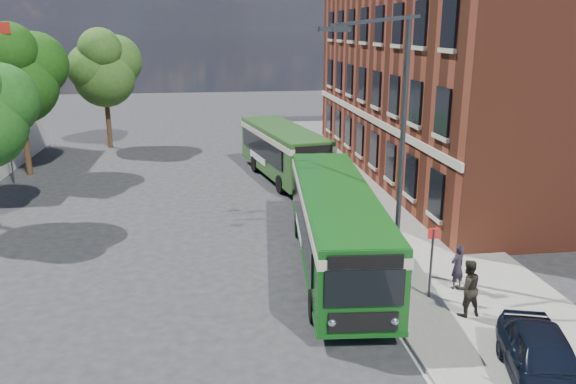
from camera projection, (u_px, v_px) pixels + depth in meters
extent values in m
plane|color=#252527|center=(248.00, 260.00, 21.59)|extent=(120.00, 120.00, 0.00)
cube|color=gray|center=(367.00, 193.00, 30.12)|extent=(6.00, 48.00, 0.15)
cube|color=beige|center=(311.00, 197.00, 29.73)|extent=(0.12, 48.00, 0.01)
cube|color=brown|center=(467.00, 74.00, 33.22)|extent=(12.00, 26.00, 12.00)
cube|color=beige|center=(367.00, 116.00, 33.07)|extent=(0.12, 26.00, 0.35)
cylinder|color=#343638|center=(3.00, 105.00, 30.99)|extent=(0.10, 0.10, 9.00)
cube|color=#A81E13|center=(1.00, 28.00, 29.90)|extent=(0.90, 0.02, 0.60)
cylinder|color=#343638|center=(395.00, 270.00, 20.36)|extent=(0.44, 0.44, 0.30)
cylinder|color=#343638|center=(402.00, 153.00, 19.14)|extent=(0.18, 0.18, 9.00)
cube|color=#343638|center=(378.00, 21.00, 17.20)|extent=(2.58, 0.46, 0.37)
cube|color=#343638|center=(367.00, 21.00, 18.34)|extent=(2.58, 0.46, 0.37)
cube|color=#343638|center=(342.00, 29.00, 16.64)|extent=(0.55, 0.22, 0.16)
cube|color=#343638|center=(327.00, 29.00, 18.69)|extent=(0.55, 0.22, 0.16)
cylinder|color=#343638|center=(431.00, 266.00, 18.01)|extent=(0.08, 0.08, 2.50)
cube|color=red|center=(433.00, 233.00, 17.70)|extent=(0.35, 0.04, 0.35)
cube|color=#104C14|center=(336.00, 221.00, 20.64)|extent=(3.62, 12.05, 2.45)
cube|color=#104C14|center=(335.00, 253.00, 21.00)|extent=(3.66, 12.09, 0.14)
cube|color=black|center=(301.00, 215.00, 20.84)|extent=(1.04, 10.02, 1.10)
cube|color=black|center=(369.00, 214.00, 20.95)|extent=(1.04, 10.02, 1.10)
cube|color=beige|center=(336.00, 199.00, 20.41)|extent=(3.68, 12.11, 0.32)
cube|color=#104C14|center=(336.00, 190.00, 20.31)|extent=(3.51, 11.94, 0.12)
cube|color=black|center=(365.00, 288.00, 14.88)|extent=(2.15, 0.28, 1.05)
cube|color=black|center=(366.00, 262.00, 14.66)|extent=(2.00, 0.27, 0.38)
cube|color=black|center=(363.00, 322.00, 15.15)|extent=(1.90, 0.26, 0.55)
sphere|color=silver|center=(332.00, 322.00, 15.13)|extent=(0.26, 0.26, 0.26)
sphere|color=silver|center=(394.00, 321.00, 15.20)|extent=(0.26, 0.26, 0.26)
cube|color=black|center=(320.00, 174.00, 26.30)|extent=(2.00, 0.27, 0.90)
cube|color=white|center=(299.00, 228.00, 21.72)|extent=(0.34, 3.19, 0.45)
cylinder|color=black|center=(314.00, 306.00, 16.98)|extent=(0.37, 1.02, 1.00)
cylinder|color=black|center=(390.00, 304.00, 17.09)|extent=(0.37, 1.02, 1.00)
cylinder|color=black|center=(298.00, 225.00, 23.95)|extent=(0.37, 1.02, 1.00)
cylinder|color=black|center=(353.00, 224.00, 24.05)|extent=(0.37, 1.02, 1.00)
cube|color=#27531D|center=(283.00, 149.00, 32.99)|extent=(4.29, 9.96, 2.45)
cube|color=#27531D|center=(283.00, 170.00, 33.35)|extent=(4.34, 10.01, 0.14)
cube|color=black|center=(261.00, 147.00, 32.83)|extent=(1.57, 7.73, 1.10)
cube|color=black|center=(302.00, 144.00, 33.63)|extent=(1.57, 7.73, 1.10)
cube|color=beige|center=(283.00, 135.00, 32.76)|extent=(4.36, 10.03, 0.32)
cube|color=#27531D|center=(283.00, 129.00, 32.66)|extent=(4.17, 9.84, 0.12)
cube|color=black|center=(314.00, 164.00, 28.53)|extent=(2.13, 0.49, 1.05)
cube|color=black|center=(314.00, 149.00, 28.31)|extent=(1.98, 0.46, 0.38)
cube|color=black|center=(313.00, 183.00, 28.80)|extent=(1.88, 0.44, 0.55)
sphere|color=silver|center=(298.00, 184.00, 28.55)|extent=(0.26, 0.26, 0.26)
sphere|color=silver|center=(329.00, 181.00, 29.09)|extent=(0.26, 0.26, 0.26)
cube|color=black|center=(260.00, 131.00, 37.34)|extent=(1.98, 0.46, 0.90)
cube|color=white|center=(258.00, 157.00, 33.67)|extent=(0.65, 3.15, 0.45)
cylinder|color=black|center=(281.00, 184.00, 30.23)|extent=(0.46, 1.03, 1.00)
cylinder|color=black|center=(321.00, 181.00, 30.96)|extent=(0.46, 1.03, 1.00)
cylinder|color=black|center=(255.00, 164.00, 34.82)|extent=(0.46, 1.03, 1.00)
cylinder|color=black|center=(291.00, 161.00, 35.56)|extent=(0.46, 1.03, 1.00)
imported|color=black|center=(543.00, 361.00, 13.56)|extent=(2.78, 4.40, 1.40)
imported|color=black|center=(457.00, 267.00, 18.73)|extent=(0.66, 0.56, 1.54)
imported|color=black|center=(467.00, 288.00, 16.92)|extent=(0.93, 0.76, 1.79)
sphere|color=#1B4D16|center=(0.00, 100.00, 24.42)|extent=(3.26, 3.26, 3.26)
cylinder|color=#362313|center=(26.00, 143.00, 33.78)|extent=(0.36, 0.36, 3.83)
sphere|color=#18410E|center=(18.00, 85.00, 32.80)|extent=(4.53, 4.53, 4.53)
sphere|color=#18410E|center=(35.00, 64.00, 33.27)|extent=(3.83, 3.83, 3.83)
sphere|color=#18410E|center=(9.00, 50.00, 31.41)|extent=(3.14, 3.14, 3.14)
cylinder|color=#362313|center=(109.00, 123.00, 41.58)|extent=(0.36, 0.36, 3.71)
sphere|color=#2D501B|center=(104.00, 77.00, 40.63)|extent=(4.38, 4.38, 4.38)
sphere|color=#2D501B|center=(117.00, 61.00, 41.08)|extent=(3.71, 3.71, 3.71)
sphere|color=#2D501B|center=(91.00, 68.00, 39.78)|extent=(3.37, 3.37, 3.37)
sphere|color=#2D501B|center=(100.00, 50.00, 39.29)|extent=(3.03, 3.03, 3.03)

